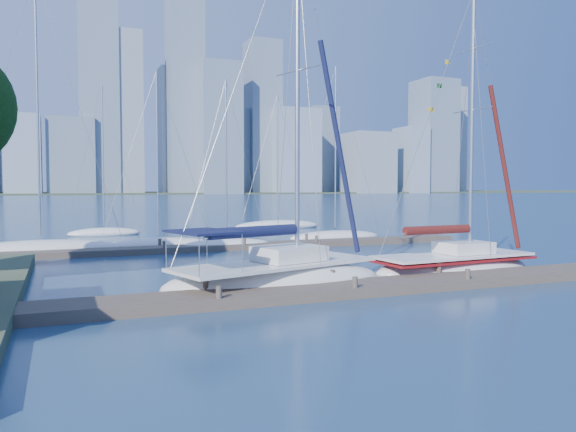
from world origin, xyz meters
name	(u,v)px	position (x,y,z in m)	size (l,w,h in m)	color
ground	(343,294)	(0.00, 0.00, 0.00)	(700.00, 700.00, 0.00)	navy
near_dock	(343,289)	(0.00, 0.00, 0.20)	(26.00, 2.00, 0.40)	#443931
far_dock	(255,246)	(2.00, 16.00, 0.18)	(30.00, 1.80, 0.36)	#443931
far_shore	(78,194)	(0.00, 320.00, 0.00)	(800.00, 100.00, 1.50)	#38472D
sailboat_navy	(276,260)	(-1.95, 1.86, 1.18)	(9.50, 5.43, 15.38)	white
sailboat_maroon	(454,252)	(6.79, 2.17, 1.07)	(8.31, 3.21, 13.43)	white
bg_boat_0	(41,249)	(-10.82, 17.90, 0.31)	(9.71, 5.06, 16.88)	white
bg_boat_1	(159,244)	(-3.76, 18.78, 0.23)	(7.10, 2.22, 11.81)	white
bg_boat_2	(227,245)	(0.23, 16.54, 0.24)	(6.42, 3.74, 11.15)	white
bg_boat_4	(335,236)	(9.57, 19.47, 0.25)	(7.51, 2.43, 13.30)	white
bg_boat_6	(104,232)	(-6.36, 30.01, 0.24)	(6.05, 3.16, 12.59)	white
bg_boat_7	(278,226)	(9.69, 31.90, 0.27)	(8.82, 5.04, 13.18)	white
skyline	(114,126)	(17.42, 290.83, 35.66)	(503.81, 51.31, 109.39)	gray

